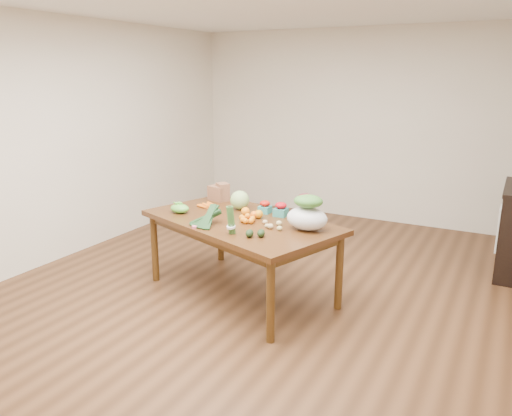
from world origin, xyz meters
The scene contains 24 objects.
floor centered at (0.00, 0.00, 0.00)m, with size 6.00×6.00×0.00m, color brown.
room_walls centered at (0.00, 0.00, 1.35)m, with size 5.02×6.02×2.70m.
dining_table centered at (-0.18, -0.14, 0.38)m, with size 1.85×1.03×0.75m, color #43290F.
dish_towel centered at (1.96, 1.40, 0.55)m, with size 0.02×0.28×0.45m, color white.
paper_bag centered at (-0.75, 0.39, 0.85)m, with size 0.27×0.22×0.19m, color brown, non-canonical shape.
cabbage centered at (-0.37, 0.17, 0.85)m, with size 0.19×0.19×0.19m, color #A6C773.
strawberry_basket_a centered at (-0.08, 0.17, 0.80)m, with size 0.11×0.11×0.10m, color red, non-canonical shape.
strawberry_basket_b centered at (0.11, 0.14, 0.80)m, with size 0.12×0.12×0.11m, color red, non-canonical shape.
orange_a centered at (-0.20, -0.01, 0.79)m, with size 0.08×0.08×0.08m, color orange.
orange_b centered at (-0.05, -0.03, 0.79)m, with size 0.08×0.08×0.08m, color orange.
orange_c centered at (-0.08, -0.05, 0.79)m, with size 0.07×0.07×0.07m, color orange.
mandarin_cluster centered at (-0.09, -0.17, 0.79)m, with size 0.18×0.18×0.08m, color orange, non-canonical shape.
carrots centered at (-0.68, 0.09, 0.76)m, with size 0.22×0.19×0.03m, color orange, non-canonical shape.
snap_pea_bag centered at (-0.82, -0.22, 0.79)m, with size 0.20×0.15×0.09m, color #64B33C.
kale_bunch centered at (-0.37, -0.47, 0.83)m, with size 0.32×0.40×0.16m, color black, non-canonical shape.
asparagus_bundle centered at (-0.03, -0.56, 0.88)m, with size 0.08×0.08×0.25m, color #52873E, non-canonical shape.
potato_a centered at (0.09, -0.17, 0.77)m, with size 0.05×0.04×0.04m, color #D9AD7D.
potato_b centered at (0.16, -0.26, 0.77)m, with size 0.05×0.04×0.04m, color tan.
potato_c centered at (0.20, -0.27, 0.77)m, with size 0.06×0.05×0.05m, color #CFBA77.
potato_d centered at (0.23, -0.15, 0.77)m, with size 0.05×0.05×0.05m, color tan.
potato_e centered at (0.29, -0.28, 0.77)m, with size 0.05×0.04×0.04m, color tan.
avocado_a centered at (0.15, -0.56, 0.78)m, with size 0.07×0.10×0.07m, color black.
avocado_b centered at (0.23, -0.51, 0.78)m, with size 0.07×0.10×0.07m, color black.
salad_bag centered at (0.49, -0.14, 0.89)m, with size 0.37×0.28×0.28m, color white, non-canonical shape.
Camera 1 is at (2.07, -4.03, 2.08)m, focal length 35.00 mm.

